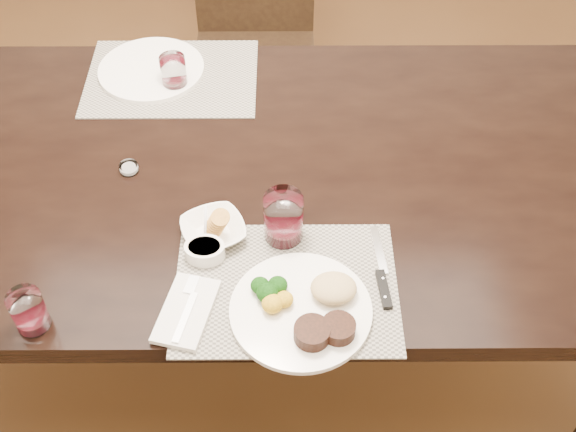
{
  "coord_description": "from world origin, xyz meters",
  "views": [
    {
      "loc": [
        0.11,
        -1.24,
        1.96
      ],
      "look_at": [
        0.11,
        -0.22,
        0.82
      ],
      "focal_mm": 45.0,
      "sensor_mm": 36.0,
      "label": 1
    }
  ],
  "objects_px": {
    "dinner_plate": "(308,309)",
    "wine_glass_near": "(283,219)",
    "cracker_bowl": "(213,230)",
    "steak_knife": "(383,279)",
    "chair_far": "(255,33)",
    "far_plate": "(151,69)"
  },
  "relations": [
    {
      "from": "steak_knife",
      "to": "cracker_bowl",
      "type": "bearing_deg",
      "value": 155.35
    },
    {
      "from": "dinner_plate",
      "to": "steak_knife",
      "type": "bearing_deg",
      "value": 47.05
    },
    {
      "from": "chair_far",
      "to": "steak_knife",
      "type": "bearing_deg",
      "value": -76.42
    },
    {
      "from": "dinner_plate",
      "to": "steak_knife",
      "type": "height_order",
      "value": "dinner_plate"
    },
    {
      "from": "chair_far",
      "to": "cracker_bowl",
      "type": "height_order",
      "value": "chair_far"
    },
    {
      "from": "dinner_plate",
      "to": "wine_glass_near",
      "type": "relative_size",
      "value": 2.45
    },
    {
      "from": "steak_knife",
      "to": "wine_glass_near",
      "type": "bearing_deg",
      "value": 143.2
    },
    {
      "from": "chair_far",
      "to": "wine_glass_near",
      "type": "bearing_deg",
      "value": -84.91
    },
    {
      "from": "dinner_plate",
      "to": "cracker_bowl",
      "type": "distance_m",
      "value": 0.29
    },
    {
      "from": "steak_knife",
      "to": "cracker_bowl",
      "type": "relative_size",
      "value": 1.26
    },
    {
      "from": "chair_far",
      "to": "dinner_plate",
      "type": "height_order",
      "value": "chair_far"
    },
    {
      "from": "cracker_bowl",
      "to": "wine_glass_near",
      "type": "bearing_deg",
      "value": 0.0
    },
    {
      "from": "steak_knife",
      "to": "far_plate",
      "type": "height_order",
      "value": "far_plate"
    },
    {
      "from": "chair_far",
      "to": "far_plate",
      "type": "bearing_deg",
      "value": -114.98
    },
    {
      "from": "cracker_bowl",
      "to": "wine_glass_near",
      "type": "relative_size",
      "value": 1.52
    },
    {
      "from": "dinner_plate",
      "to": "wine_glass_near",
      "type": "xyz_separation_m",
      "value": [
        -0.05,
        0.21,
        0.04
      ]
    },
    {
      "from": "far_plate",
      "to": "steak_knife",
      "type": "bearing_deg",
      "value": -51.65
    },
    {
      "from": "wine_glass_near",
      "to": "far_plate",
      "type": "relative_size",
      "value": 0.41
    },
    {
      "from": "cracker_bowl",
      "to": "far_plate",
      "type": "xyz_separation_m",
      "value": [
        -0.21,
        0.59,
        -0.01
      ]
    },
    {
      "from": "dinner_plate",
      "to": "cracker_bowl",
      "type": "height_order",
      "value": "cracker_bowl"
    },
    {
      "from": "chair_far",
      "to": "steak_knife",
      "type": "relative_size",
      "value": 4.03
    },
    {
      "from": "chair_far",
      "to": "dinner_plate",
      "type": "xyz_separation_m",
      "value": [
        0.15,
        -1.35,
        0.27
      ]
    }
  ]
}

